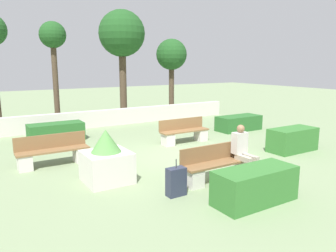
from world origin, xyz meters
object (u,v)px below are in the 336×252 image
object	(u,v)px
bench_front	(220,166)
planter_corner_left	(107,160)
bench_right_side	(184,134)
person_seated_man	(243,149)
suitcase	(176,182)
tree_center_right	(122,35)
bench_left_side	(53,154)
tree_rightmost	(172,56)
tree_center_left	(53,41)

from	to	relation	value
bench_front	planter_corner_left	xyz separation A→B (m)	(-2.43, 1.36, 0.19)
planter_corner_left	bench_right_side	bearing A→B (deg)	30.73
person_seated_man	planter_corner_left	size ratio (longest dim) A/B	1.03
suitcase	planter_corner_left	bearing A→B (deg)	120.48
person_seated_man	tree_center_right	size ratio (longest dim) A/B	0.24
bench_left_side	tree_center_right	size ratio (longest dim) A/B	0.36
person_seated_man	suitcase	xyz separation A→B (m)	(-2.09, -0.12, -0.42)
person_seated_man	tree_rightmost	size ratio (longest dim) A/B	0.32
planter_corner_left	suitcase	distance (m)	1.90
suitcase	tree_center_right	xyz separation A→B (m)	(3.30, 10.10, 3.95)
bench_left_side	bench_right_side	world-z (taller)	same
suitcase	tree_center_left	distance (m)	10.48
tree_center_left	tree_rightmost	world-z (taller)	tree_center_left
planter_corner_left	tree_center_right	world-z (taller)	tree_center_right
bench_right_side	tree_center_left	size ratio (longest dim) A/B	0.41
tree_center_left	tree_rightmost	xyz separation A→B (m)	(6.55, 0.41, -0.57)
tree_center_left	tree_rightmost	distance (m)	6.59
person_seated_man	tree_center_left	bearing A→B (deg)	102.96
bench_right_side	tree_center_left	xyz separation A→B (m)	(-3.09, 5.93, 3.50)
planter_corner_left	suitcase	world-z (taller)	planter_corner_left
suitcase	tree_center_right	distance (m)	11.34
bench_front	tree_center_right	xyz separation A→B (m)	(1.83, 9.84, 3.91)
tree_center_left	tree_center_right	bearing A→B (deg)	3.90
person_seated_man	bench_right_side	bearing A→B (deg)	77.54
bench_right_side	tree_rightmost	xyz separation A→B (m)	(3.46, 6.34, 2.93)
person_seated_man	planter_corner_left	distance (m)	3.41
suitcase	tree_rightmost	xyz separation A→B (m)	(6.39, 10.28, 2.96)
bench_front	bench_right_side	world-z (taller)	same
bench_front	person_seated_man	size ratio (longest dim) A/B	1.59
tree_center_left	tree_center_right	distance (m)	3.49
suitcase	tree_center_right	world-z (taller)	tree_center_right
bench_left_side	tree_center_right	distance (m)	9.11
person_seated_man	planter_corner_left	bearing A→B (deg)	153.70
tree_center_right	tree_rightmost	distance (m)	3.25
bench_left_side	suitcase	size ratio (longest dim) A/B	2.39
bench_right_side	tree_center_right	xyz separation A→B (m)	(0.37, 6.16, 3.92)
tree_center_left	tree_center_right	xyz separation A→B (m)	(3.46, 0.24, 0.43)
tree_center_right	tree_rightmost	bearing A→B (deg)	3.28
bench_left_side	tree_rightmost	world-z (taller)	tree_rightmost
bench_right_side	planter_corner_left	distance (m)	4.53
person_seated_man	tree_rightmost	world-z (taller)	tree_rightmost
bench_front	bench_left_side	distance (m)	4.68
bench_front	tree_center_right	bearing A→B (deg)	79.45
bench_left_side	suitcase	xyz separation A→B (m)	(1.77, -3.64, -0.03)
bench_left_side	suitcase	world-z (taller)	bench_left_side
bench_front	tree_center_right	size ratio (longest dim) A/B	0.39
bench_front	bench_left_side	world-z (taller)	same
tree_center_right	tree_rightmost	size ratio (longest dim) A/B	1.31
planter_corner_left	tree_rightmost	distance (m)	11.68
bench_left_side	person_seated_man	bearing A→B (deg)	-40.95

